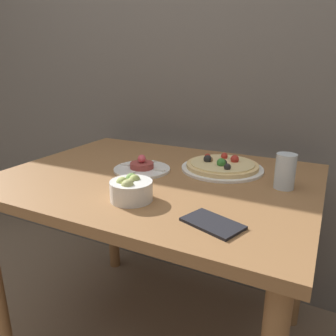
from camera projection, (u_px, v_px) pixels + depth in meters
back_wall at (213, 35)px, 1.54m from camera, size 8.00×0.05×2.60m
dining_table at (158, 202)px, 1.26m from camera, size 1.14×0.87×0.77m
pizza_plate at (222, 166)px, 1.28m from camera, size 0.32×0.32×0.06m
tartare_plate at (142, 168)px, 1.28m from camera, size 0.22×0.22×0.06m
small_bowl at (131, 189)px, 0.99m from camera, size 0.13×0.13×0.08m
drinking_glass at (285, 171)px, 1.08m from camera, size 0.07×0.07×0.12m
napkin at (213, 223)px, 0.85m from camera, size 0.18×0.14×0.01m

